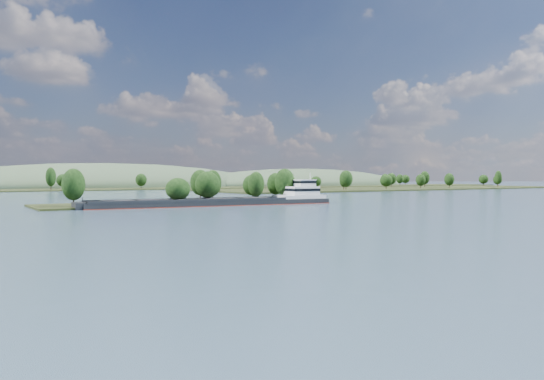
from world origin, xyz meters
TOP-DOWN VIEW (x-y plane):
  - ground at (0.00, 120.00)m, footprint 1800.00×1800.00m
  - tree_island at (7.12, 178.67)m, footprint 100.00×31.53m
  - right_bank at (231.50, 299.64)m, footprint 320.00×90.00m
  - back_shoreline at (8.78, 399.79)m, footprint 900.00×60.00m
  - hill_east at (260.00, 470.00)m, footprint 260.00×140.00m
  - hill_west at (60.00, 500.00)m, footprint 320.00×160.00m
  - cargo_barge at (10.12, 165.18)m, footprint 88.42×17.46m

SIDE VIEW (x-z plane):
  - ground at x=0.00m, z-range 0.00..0.00m
  - hill_east at x=260.00m, z-range -18.00..18.00m
  - hill_west at x=60.00m, z-range -22.00..22.00m
  - back_shoreline at x=8.78m, z-range -7.53..8.89m
  - right_bank at x=231.50m, z-range -6.70..8.73m
  - cargo_barge at x=10.12m, z-range -4.44..7.44m
  - tree_island at x=7.12m, z-range -2.65..10.68m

